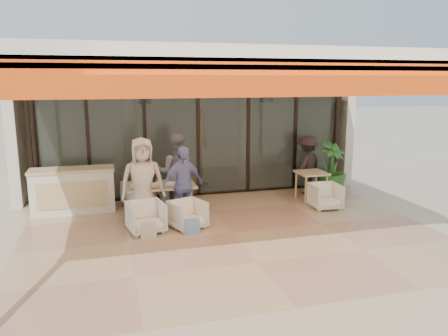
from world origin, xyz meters
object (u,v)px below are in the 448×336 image
object	(u,v)px
diner_navy	(139,180)
chair_near_right	(188,213)
dining_table	(160,187)
side_table	(311,176)
chair_far_left	(138,193)
diner_grey	(176,172)
side_chair	(326,195)
diner_cream	(143,182)
standing_woman	(307,165)
diner_periwinkle	(183,184)
potted_palm	(331,168)
chair_near_left	(146,216)
chair_far_right	(173,191)
host_counter	(73,190)

from	to	relation	value
diner_navy	chair_near_right	bearing A→B (deg)	131.11
chair_near_right	dining_table	bearing A→B (deg)	92.46
dining_table	side_table	size ratio (longest dim) A/B	2.01
chair_far_left	side_table	size ratio (longest dim) A/B	0.92
diner_grey	side_chair	bearing A→B (deg)	179.44
dining_table	chair_far_left	bearing A→B (deg)	113.56
dining_table	side_table	bearing A→B (deg)	4.41
diner_grey	side_table	world-z (taller)	diner_grey
diner_cream	standing_woman	bearing A→B (deg)	15.49
diner_periwinkle	diner_navy	bearing A→B (deg)	112.30
diner_navy	potted_palm	world-z (taller)	diner_navy
side_table	side_chair	distance (m)	0.81
chair_near_right	chair_near_left	bearing A→B (deg)	158.33
chair_far_right	standing_woman	world-z (taller)	standing_woman
diner_navy	diner_grey	xyz separation A→B (m)	(0.84, 0.00, 0.13)
chair_near_left	diner_grey	distance (m)	1.72
diner_grey	dining_table	bearing A→B (deg)	60.32
diner_cream	potted_palm	xyz separation A→B (m)	(4.98, 1.12, -0.21)
chair_near_left	diner_periwinkle	xyz separation A→B (m)	(0.84, 0.50, 0.47)
chair_near_right	potted_palm	size ratio (longest dim) A/B	0.46
diner_grey	standing_woman	bearing A→B (deg)	-157.65
diner_navy	side_table	world-z (taller)	diner_navy
diner_periwinkle	standing_woman	bearing A→B (deg)	0.68
dining_table	diner_cream	distance (m)	0.66
chair_near_left	dining_table	bearing A→B (deg)	56.63
chair_near_left	side_table	xyz separation A→B (m)	(4.23, 1.25, 0.29)
diner_cream	diner_grey	bearing A→B (deg)	44.84
potted_palm	host_counter	bearing A→B (deg)	178.73
chair_far_left	standing_woman	bearing A→B (deg)	163.78
chair_near_left	diner_cream	distance (m)	0.76
side_table	standing_woman	world-z (taller)	standing_woman
chair_far_left	diner_navy	size ratio (longest dim) A/B	0.45
chair_far_left	diner_grey	size ratio (longest dim) A/B	0.38
potted_palm	chair_far_right	bearing A→B (deg)	176.19
chair_near_right	potted_palm	bearing A→B (deg)	-0.25
potted_palm	side_chair	bearing A→B (deg)	-123.81
chair_near_right	potted_palm	world-z (taller)	potted_palm
standing_woman	dining_table	bearing A→B (deg)	-19.06
dining_table	diner_cream	bearing A→B (deg)	-132.06
diner_grey	chair_far_left	bearing A→B (deg)	-16.45
dining_table	diner_grey	distance (m)	0.65
chair_near_left	diner_navy	distance (m)	1.46
chair_far_right	diner_periwinkle	xyz separation A→B (m)	(0.00, -1.40, 0.50)
side_table	potted_palm	distance (m)	0.84
diner_grey	diner_cream	xyz separation A→B (m)	(-0.84, -0.90, 0.02)
dining_table	side_chair	xyz separation A→B (m)	(3.82, -0.46, -0.35)
chair_far_left	diner_cream	bearing A→B (deg)	73.69
diner_cream	side_chair	xyz separation A→B (m)	(4.23, 0.00, -0.59)
diner_navy	diner_cream	bearing A→B (deg)	100.15
diner_grey	host_counter	bearing A→B (deg)	5.22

